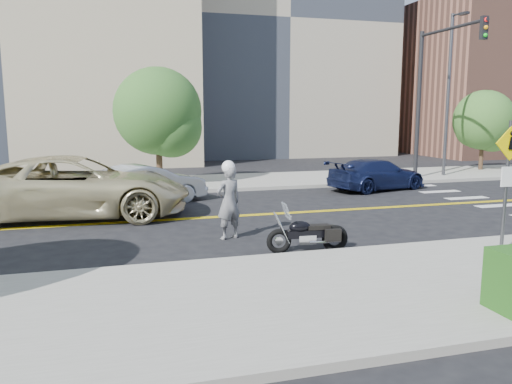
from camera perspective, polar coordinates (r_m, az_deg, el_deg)
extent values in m
plane|color=black|center=(16.38, -0.37, -2.65)|extent=(120.00, 120.00, 0.00)
cube|color=#9E9B91|center=(9.60, 11.82, -10.89)|extent=(60.00, 5.00, 0.15)
cube|color=#9E9B91|center=(23.59, -5.21, 1.08)|extent=(60.00, 5.00, 0.15)
cube|color=#A39984|center=(43.76, 0.74, 17.79)|extent=(18.00, 14.00, 20.00)
cube|color=#8C5947|center=(46.70, 25.20, 11.47)|extent=(14.00, 12.00, 12.00)
cylinder|color=#4C4C51|center=(27.34, 21.08, 10.17)|extent=(0.16, 0.16, 8.00)
cylinder|color=black|center=(25.78, 18.07, 9.32)|extent=(0.20, 0.20, 7.00)
cylinder|color=black|center=(24.25, 21.48, 17.03)|extent=(0.14, 4.40, 0.14)
cube|color=black|center=(22.64, 24.61, 16.70)|extent=(0.28, 0.18, 0.90)
cylinder|color=#4C4C51|center=(12.58, 26.67, 0.46)|extent=(0.08, 0.08, 3.00)
cube|color=#F9D800|center=(12.47, 27.08, 4.99)|extent=(0.78, 0.03, 0.78)
cube|color=white|center=(12.53, 26.84, 1.57)|extent=(0.35, 0.03, 0.45)
imported|color=#99999D|center=(13.17, -3.14, -1.18)|extent=(0.84, 0.69, 1.97)
sphere|color=white|center=(13.04, -3.18, 2.86)|extent=(0.35, 0.35, 0.35)
imported|color=beige|center=(16.87, -19.85, 0.56)|extent=(7.42, 3.98, 1.98)
imported|color=#A2A5A9|center=(18.72, -12.42, 0.86)|extent=(4.66, 3.09, 1.45)
imported|color=#182149|center=(22.33, 13.65, 1.96)|extent=(4.96, 2.98, 1.35)
cylinder|color=#382619|center=(23.03, -11.07, 6.01)|extent=(0.28, 0.28, 4.35)
sphere|color=#2E611E|center=(23.00, -11.16, 9.04)|extent=(3.92, 3.92, 3.92)
cylinder|color=#382619|center=(30.91, 24.46, 5.54)|extent=(0.23, 0.23, 3.76)
sphere|color=#346620|center=(30.88, 24.59, 7.49)|extent=(3.32, 3.32, 3.32)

